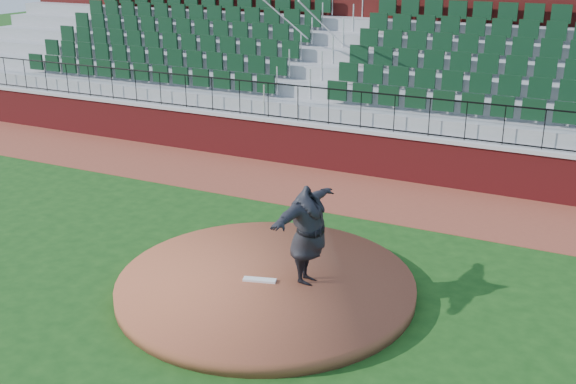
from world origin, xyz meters
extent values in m
plane|color=#153F12|center=(0.00, 0.00, 0.00)|extent=(90.00, 90.00, 0.00)
cube|color=brown|center=(0.00, 5.40, 0.01)|extent=(34.00, 3.20, 0.01)
cube|color=maroon|center=(0.00, 7.00, 0.60)|extent=(34.00, 0.35, 1.20)
cube|color=#B7B7B7|center=(0.00, 7.00, 1.25)|extent=(34.00, 0.45, 0.10)
cube|color=maroon|center=(0.00, 12.52, 2.75)|extent=(34.00, 0.50, 5.50)
cylinder|color=brown|center=(0.43, -0.31, 0.12)|extent=(5.51, 5.51, 0.25)
cube|color=white|center=(0.36, -0.43, 0.27)|extent=(0.63, 0.31, 0.04)
imported|color=black|center=(1.17, -0.08, 1.18)|extent=(0.67, 2.31, 1.87)
camera|label=1|loc=(5.80, -10.40, 6.12)|focal=43.04mm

